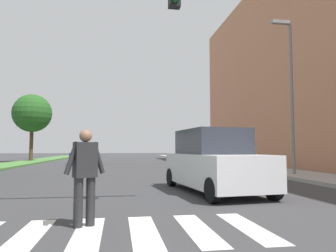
% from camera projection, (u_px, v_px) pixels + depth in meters
% --- Properties ---
extents(ground_plane, '(140.00, 140.00, 0.00)m').
position_uv_depth(ground_plane, '(118.00, 164.00, 27.07)').
color(ground_plane, '#38383A').
extents(crosswalk, '(4.95, 2.20, 0.01)m').
position_uv_depth(crosswalk, '(116.00, 232.00, 5.03)').
color(crosswalk, silver).
rests_on(crosswalk, ground_plane).
extents(median_strip, '(2.79, 64.00, 0.15)m').
position_uv_depth(median_strip, '(7.00, 165.00, 23.79)').
color(median_strip, '#477A38').
rests_on(median_strip, ground_plane).
extents(tree_distant, '(3.89, 3.89, 6.79)m').
position_uv_depth(tree_distant, '(32.00, 113.00, 32.00)').
color(tree_distant, '#4C3823').
rests_on(tree_distant, median_strip).
extents(sidewalk_right, '(3.00, 64.00, 0.15)m').
position_uv_depth(sidewalk_right, '(223.00, 164.00, 26.50)').
color(sidewalk_right, '#9E9991').
rests_on(sidewalk_right, ground_plane).
extents(street_lamp_right, '(1.02, 0.24, 7.50)m').
position_uv_depth(street_lamp_right, '(290.00, 82.00, 15.16)').
color(street_lamp_right, slate).
rests_on(street_lamp_right, sidewalk_right).
extents(pedestrian_performer, '(0.71, 0.40, 1.69)m').
position_uv_depth(pedestrian_performer, '(85.00, 173.00, 5.48)').
color(pedestrian_performer, '#262628').
rests_on(pedestrian_performer, ground_plane).
extents(suv_crossing, '(2.43, 4.78, 1.97)m').
position_uv_depth(suv_crossing, '(214.00, 162.00, 9.87)').
color(suv_crossing, silver).
rests_on(suv_crossing, ground_plane).
extents(sedan_midblock, '(2.04, 4.17, 1.65)m').
position_uv_depth(sedan_midblock, '(84.00, 155.00, 27.64)').
color(sedan_midblock, navy).
rests_on(sedan_midblock, ground_plane).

